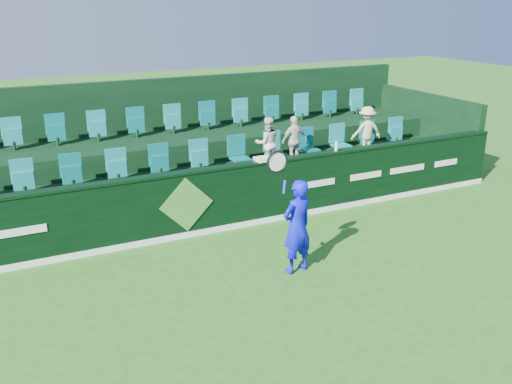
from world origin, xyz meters
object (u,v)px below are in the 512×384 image
spectator_right (366,131)px  drinks_bottle (336,146)px  spectator_middle (294,141)px  towel (266,159)px  tennis_player (297,226)px  spectator_left (267,143)px

spectator_right → drinks_bottle: bearing=44.0°
spectator_middle → towel: 1.73m
towel → spectator_right: bearing=18.3°
tennis_player → spectator_middle: (1.91, 3.44, 0.52)m
spectator_right → towel: (-3.38, -1.12, -0.02)m
towel → drinks_bottle: drinks_bottle is taller
spectator_left → spectator_middle: spectator_left is taller
drinks_bottle → spectator_middle: bearing=110.1°
spectator_middle → drinks_bottle: spectator_middle is taller
spectator_left → spectator_middle: bearing=-171.5°
spectator_left → towel: spectator_left is taller
tennis_player → spectator_middle: tennis_player is taller
tennis_player → towel: (0.59, 2.32, 0.53)m
towel → drinks_bottle: (1.73, 0.00, 0.07)m
spectator_left → towel: size_ratio=2.65×
tennis_player → spectator_middle: size_ratio=1.97×
spectator_right → towel: spectator_right is taller
tennis_player → drinks_bottle: (2.32, 2.32, 0.60)m
tennis_player → spectator_right: 5.28m
spectator_right → towel: bearing=28.1°
spectator_middle → towel: (-1.32, -1.12, 0.01)m
tennis_player → spectator_right: bearing=40.9°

